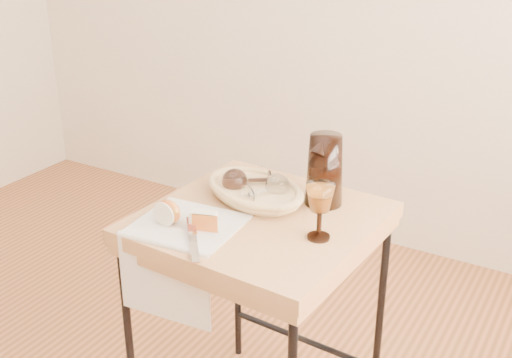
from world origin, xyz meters
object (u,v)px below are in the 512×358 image
Objects in this scene: goblet_lying_a at (250,180)px; goblet_lying_b at (265,190)px; table_knife at (193,237)px; tea_towel at (187,225)px; bread_basket at (255,192)px; wine_goblet at (320,211)px; pitcher at (325,170)px; side_table at (259,330)px; apple_half at (169,211)px.

goblet_lying_a reaches higher than goblet_lying_b.
goblet_lying_b is 0.53× the size of table_knife.
goblet_lying_b is at bearing 57.35° from tea_towel.
goblet_lying_a is at bearing 89.60° from goblet_lying_b.
wine_goblet is at bearing -6.24° from bread_basket.
table_knife is at bearing -109.94° from pitcher.
wine_goblet is (0.34, 0.12, 0.08)m from tea_towel.
side_table is 0.46m from goblet_lying_a.
pitcher reaches higher than apple_half.
goblet_lying_b reaches higher than tea_towel.
table_knife is at bearing 56.37° from goblet_lying_a.
goblet_lying_a reaches higher than tea_towel.
bread_basket is 0.31m from table_knife.
goblet_lying_a is at bearing 144.39° from table_knife.
table_knife is (0.02, -0.32, -0.04)m from goblet_lying_a.
goblet_lying_a is at bearing -156.43° from pitcher.
wine_goblet is 0.34m from table_knife.
pitcher is 1.12× the size of table_knife.
wine_goblet is 2.09× the size of apple_half.
goblet_lying_b is (0.07, -0.03, -0.00)m from goblet_lying_a.
goblet_lying_a reaches higher than side_table.
pitcher is at bearing 46.16° from tea_towel.
bread_basket is at bearing 66.94° from apple_half.
tea_towel is at bearing 25.52° from apple_half.
side_table is 6.54× the size of goblet_lying_b.
pitcher is at bearing -32.51° from goblet_lying_b.
pitcher is 0.46m from apple_half.
bread_basket is 1.93× the size of wine_goblet.
apple_half reaches higher than side_table.
apple_half is (-0.39, -0.14, -0.04)m from wine_goblet.
goblet_lying_a is at bearing 171.99° from bread_basket.
pitcher reaches higher than tea_towel.
bread_basket is at bearing 139.61° from table_knife.
goblet_lying_b is 0.76× the size of wine_goblet.
bread_basket is at bearing 116.17° from goblet_lying_a.
apple_half is at bearing -125.58° from pitcher.
goblet_lying_b is at bearing 107.31° from side_table.
goblet_lying_a is at bearing 155.04° from wine_goblet.
goblet_lying_a is 0.29m from apple_half.
wine_goblet is (0.08, -0.20, -0.03)m from pitcher.
goblet_lying_b is 0.25m from wine_goblet.
pitcher is 0.22m from wine_goblet.
goblet_lying_b is 0.48× the size of pitcher.
pitcher reaches higher than bread_basket.
bread_basket is 2.54× the size of goblet_lying_b.
apple_half is at bearing 33.96° from goblet_lying_a.
tea_towel is 0.37m from wine_goblet.
goblet_lying_a is 0.23m from pitcher.
tea_towel is at bearing -88.56° from bread_basket.
bread_basket is 2.42× the size of goblet_lying_a.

